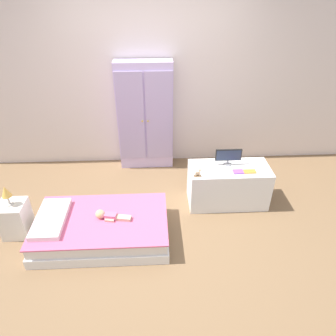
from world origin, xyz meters
The scene contains 13 objects.
ground_plane centered at (0.00, 0.00, -0.01)m, with size 10.00×10.00×0.02m, color brown.
back_wall centered at (0.00, 1.57, 1.35)m, with size 6.40×0.05×2.70m, color silver.
bed centered at (-0.58, -0.13, 0.13)m, with size 1.46×0.87×0.27m.
pillow centered at (-1.11, -0.13, 0.30)m, with size 0.31×0.62×0.06m, color white.
doll centered at (-0.51, -0.12, 0.30)m, with size 0.39×0.15×0.10m.
nightstand centered at (-1.55, -0.02, 0.21)m, with size 0.29×0.29×0.42m, color silver.
table_lamp centered at (-1.55, -0.02, 0.58)m, with size 0.10×0.10×0.24m.
wardrobe centered at (-0.09, 1.41, 0.79)m, with size 0.78×0.27×1.57m.
tv_stand centered at (0.95, 0.43, 0.26)m, with size 0.99×0.46×0.52m, color white.
tv_monitor centered at (0.93, 0.51, 0.65)m, with size 0.32×0.10×0.21m.
rocking_horse_toy centered at (0.53, 0.27, 0.57)m, with size 0.08×0.04×0.10m.
book_purple centered at (1.02, 0.33, 0.53)m, with size 0.12×0.09×0.02m, color #8E51B2.
book_orange centered at (1.16, 0.33, 0.53)m, with size 0.16×0.08×0.01m, color orange.
Camera 1 is at (0.03, -2.67, 2.55)m, focal length 32.76 mm.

